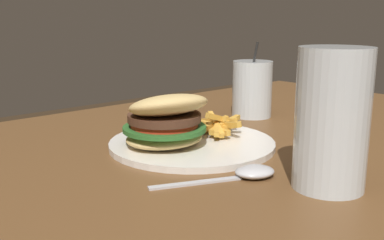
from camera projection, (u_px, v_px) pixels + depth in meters
The scene contains 4 objects.
meal_plate_near at pixel (179, 130), 0.72m from camera, with size 0.28×0.28×0.11m.
beer_glass at pixel (332, 122), 0.55m from camera, with size 0.09×0.09×0.18m.
juice_glass at pixel (252, 90), 0.96m from camera, with size 0.08×0.08×0.16m.
spoon at pixel (249, 173), 0.60m from camera, with size 0.17×0.09×0.02m.
Camera 1 is at (0.56, 0.31, 0.93)m, focal length 42.00 mm.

